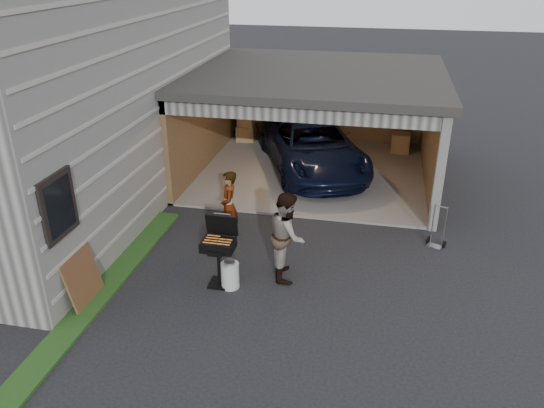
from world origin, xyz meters
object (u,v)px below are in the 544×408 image
(woman, at_px, (229,206))
(hand_truck, at_px, (436,238))
(propane_tank, at_px, (230,275))
(plywood_panel, at_px, (82,278))
(minivan, at_px, (313,148))
(bbq_grill, at_px, (219,247))
(man, at_px, (287,235))

(woman, distance_m, hand_truck, 4.51)
(propane_tank, relative_size, plywood_panel, 0.50)
(minivan, distance_m, bbq_grill, 6.16)
(minivan, height_order, bbq_grill, minivan)
(minivan, relative_size, bbq_grill, 3.70)
(woman, xyz_separation_m, hand_truck, (4.43, 0.59, -0.61))
(woman, xyz_separation_m, bbq_grill, (0.31, -1.75, 0.02))
(hand_truck, bearing_deg, minivan, 155.05)
(minivan, height_order, man, man)
(woman, distance_m, plywood_panel, 3.41)
(man, distance_m, plywood_panel, 3.78)
(bbq_grill, xyz_separation_m, propane_tank, (0.22, -0.07, -0.55))
(minivan, distance_m, woman, 4.51)
(bbq_grill, distance_m, plywood_panel, 2.47)
(minivan, xyz_separation_m, hand_truck, (3.21, -3.76, -0.52))
(man, height_order, hand_truck, man)
(woman, bearing_deg, hand_truck, 81.10)
(minivan, height_order, woman, woman)
(man, xyz_separation_m, propane_tank, (-0.96, -0.63, -0.62))
(minivan, distance_m, plywood_panel, 7.81)
(man, bearing_deg, plywood_panel, 102.73)
(bbq_grill, height_order, plywood_panel, bbq_grill)
(woman, bearing_deg, bbq_grill, -6.42)
(minivan, distance_m, propane_tank, 6.22)
(man, bearing_deg, bbq_grill, 102.69)
(hand_truck, bearing_deg, propane_tank, -123.80)
(propane_tank, distance_m, hand_truck, 4.58)
(woman, distance_m, man, 1.91)
(propane_tank, bearing_deg, woman, 106.24)
(propane_tank, bearing_deg, man, 33.30)
(minivan, relative_size, hand_truck, 5.31)
(woman, distance_m, bbq_grill, 1.78)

